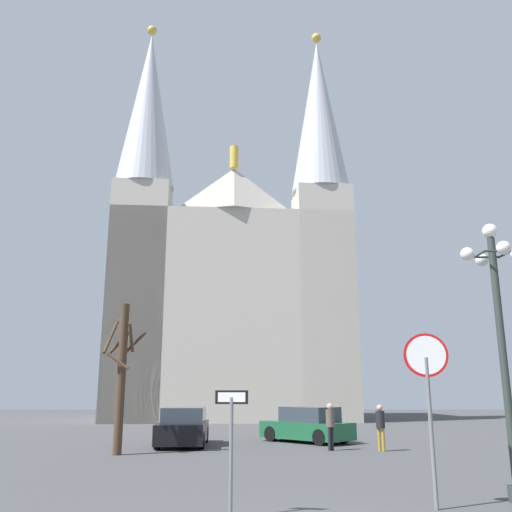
{
  "coord_description": "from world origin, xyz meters",
  "views": [
    {
      "loc": [
        -1.12,
        -7.99,
        2.12
      ],
      "look_at": [
        -0.79,
        18.59,
        8.66
      ],
      "focal_mm": 38.66,
      "sensor_mm": 36.0,
      "label": 1
    }
  ],
  "objects_px": {
    "parked_car_far_black": "(183,427)",
    "pedestrian_walking": "(380,423)",
    "bare_tree": "(121,373)",
    "parked_car_near_green": "(307,426)",
    "one_way_arrow_sign": "(231,436)",
    "stop_sign": "(428,382)",
    "street_lamp": "(500,326)",
    "pedestrian_standing": "(330,422)",
    "cathedral": "(231,293)"
  },
  "relations": [
    {
      "from": "parked_car_far_black",
      "to": "pedestrian_standing",
      "type": "relative_size",
      "value": 2.61
    },
    {
      "from": "street_lamp",
      "to": "parked_car_far_black",
      "type": "distance_m",
      "value": 14.47
    },
    {
      "from": "bare_tree",
      "to": "parked_car_far_black",
      "type": "distance_m",
      "value": 4.36
    },
    {
      "from": "bare_tree",
      "to": "parked_car_near_green",
      "type": "xyz_separation_m",
      "value": [
        7.03,
        4.67,
        -2.07
      ]
    },
    {
      "from": "street_lamp",
      "to": "pedestrian_walking",
      "type": "distance_m",
      "value": 9.81
    },
    {
      "from": "pedestrian_walking",
      "to": "pedestrian_standing",
      "type": "height_order",
      "value": "pedestrian_standing"
    },
    {
      "from": "one_way_arrow_sign",
      "to": "parked_car_near_green",
      "type": "bearing_deg",
      "value": 78.86
    },
    {
      "from": "stop_sign",
      "to": "one_way_arrow_sign",
      "type": "height_order",
      "value": "stop_sign"
    },
    {
      "from": "cathedral",
      "to": "pedestrian_walking",
      "type": "relative_size",
      "value": 19.49
    },
    {
      "from": "parked_car_near_green",
      "to": "pedestrian_standing",
      "type": "relative_size",
      "value": 2.43
    },
    {
      "from": "pedestrian_walking",
      "to": "parked_car_near_green",
      "type": "bearing_deg",
      "value": 122.82
    },
    {
      "from": "one_way_arrow_sign",
      "to": "pedestrian_standing",
      "type": "xyz_separation_m",
      "value": [
        3.34,
        11.02,
        -0.34
      ]
    },
    {
      "from": "street_lamp",
      "to": "bare_tree",
      "type": "height_order",
      "value": "street_lamp"
    },
    {
      "from": "parked_car_near_green",
      "to": "pedestrian_walking",
      "type": "height_order",
      "value": "pedestrian_walking"
    },
    {
      "from": "cathedral",
      "to": "pedestrian_walking",
      "type": "xyz_separation_m",
      "value": [
        6.29,
        -23.0,
        -8.89
      ]
    },
    {
      "from": "one_way_arrow_sign",
      "to": "parked_car_near_green",
      "type": "distance_m",
      "value": 14.64
    },
    {
      "from": "street_lamp",
      "to": "bare_tree",
      "type": "bearing_deg",
      "value": 139.39
    },
    {
      "from": "one_way_arrow_sign",
      "to": "bare_tree",
      "type": "height_order",
      "value": "bare_tree"
    },
    {
      "from": "one_way_arrow_sign",
      "to": "parked_car_far_black",
      "type": "distance_m",
      "value": 13.26
    },
    {
      "from": "parked_car_far_black",
      "to": "pedestrian_walking",
      "type": "distance_m",
      "value": 7.83
    },
    {
      "from": "parked_car_near_green",
      "to": "parked_car_far_black",
      "type": "xyz_separation_m",
      "value": [
        -5.16,
        -1.31,
        0.01
      ]
    },
    {
      "from": "bare_tree",
      "to": "stop_sign",
      "type": "bearing_deg",
      "value": -48.65
    },
    {
      "from": "street_lamp",
      "to": "parked_car_near_green",
      "type": "distance_m",
      "value": 13.66
    },
    {
      "from": "parked_car_near_green",
      "to": "street_lamp",
      "type": "bearing_deg",
      "value": -78.0
    },
    {
      "from": "pedestrian_standing",
      "to": "bare_tree",
      "type": "bearing_deg",
      "value": -169.87
    },
    {
      "from": "cathedral",
      "to": "street_lamp",
      "type": "height_order",
      "value": "cathedral"
    },
    {
      "from": "one_way_arrow_sign",
      "to": "parked_car_far_black",
      "type": "height_order",
      "value": "one_way_arrow_sign"
    },
    {
      "from": "street_lamp",
      "to": "parked_car_near_green",
      "type": "relative_size",
      "value": 1.4
    },
    {
      "from": "parked_car_far_black",
      "to": "pedestrian_walking",
      "type": "bearing_deg",
      "value": -17.0
    },
    {
      "from": "street_lamp",
      "to": "parked_car_far_black",
      "type": "xyz_separation_m",
      "value": [
        -7.94,
        11.77,
        -2.76
      ]
    },
    {
      "from": "pedestrian_walking",
      "to": "street_lamp",
      "type": "bearing_deg",
      "value": -87.25
    },
    {
      "from": "cathedral",
      "to": "parked_car_near_green",
      "type": "xyz_separation_m",
      "value": [
        3.97,
        -19.39,
        -9.19
      ]
    },
    {
      "from": "cathedral",
      "to": "parked_car_near_green",
      "type": "relative_size",
      "value": 7.83
    },
    {
      "from": "cathedral",
      "to": "one_way_arrow_sign",
      "type": "relative_size",
      "value": 14.93
    },
    {
      "from": "pedestrian_walking",
      "to": "one_way_arrow_sign",
      "type": "bearing_deg",
      "value": -115.61
    },
    {
      "from": "stop_sign",
      "to": "pedestrian_standing",
      "type": "height_order",
      "value": "stop_sign"
    },
    {
      "from": "stop_sign",
      "to": "street_lamp",
      "type": "height_order",
      "value": "street_lamp"
    },
    {
      "from": "pedestrian_standing",
      "to": "street_lamp",
      "type": "bearing_deg",
      "value": -76.95
    },
    {
      "from": "parked_car_far_black",
      "to": "pedestrian_walking",
      "type": "relative_size",
      "value": 2.68
    },
    {
      "from": "cathedral",
      "to": "stop_sign",
      "type": "height_order",
      "value": "cathedral"
    },
    {
      "from": "one_way_arrow_sign",
      "to": "pedestrian_walking",
      "type": "distance_m",
      "value": 11.92
    },
    {
      "from": "stop_sign",
      "to": "parked_car_near_green",
      "type": "bearing_deg",
      "value": 93.97
    },
    {
      "from": "one_way_arrow_sign",
      "to": "parked_car_near_green",
      "type": "xyz_separation_m",
      "value": [
        2.82,
        14.35,
        -0.66
      ]
    },
    {
      "from": "pedestrian_walking",
      "to": "stop_sign",
      "type": "bearing_deg",
      "value": -97.69
    },
    {
      "from": "street_lamp",
      "to": "pedestrian_standing",
      "type": "bearing_deg",
      "value": 103.05
    },
    {
      "from": "stop_sign",
      "to": "bare_tree",
      "type": "bearing_deg",
      "value": 131.35
    },
    {
      "from": "cathedral",
      "to": "parked_car_far_black",
      "type": "distance_m",
      "value": 22.68
    },
    {
      "from": "bare_tree",
      "to": "pedestrian_standing",
      "type": "xyz_separation_m",
      "value": [
        7.55,
        1.35,
        -1.74
      ]
    },
    {
      "from": "one_way_arrow_sign",
      "to": "street_lamp",
      "type": "height_order",
      "value": "street_lamp"
    },
    {
      "from": "parked_car_far_black",
      "to": "pedestrian_walking",
      "type": "xyz_separation_m",
      "value": [
        7.49,
        -2.29,
        0.29
      ]
    }
  ]
}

